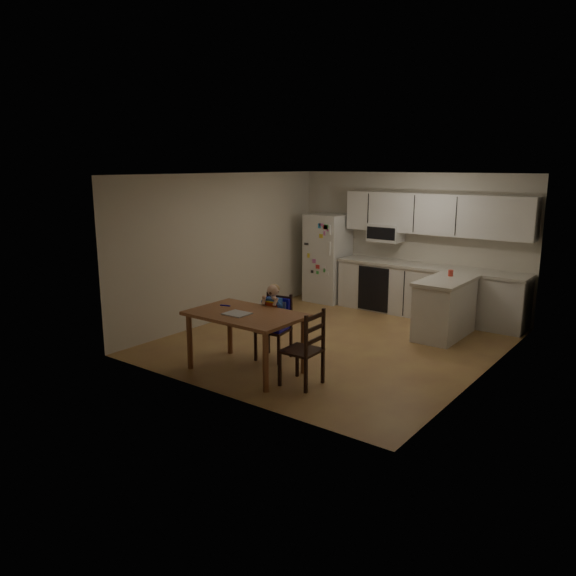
# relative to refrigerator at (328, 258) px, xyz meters

# --- Properties ---
(room) EXTENTS (4.52, 5.01, 2.51)m
(room) POSITION_rel_refrigerator_xyz_m (1.55, -1.67, 0.40)
(room) COLOR #976641
(room) RESTS_ON ground
(refrigerator) EXTENTS (0.72, 0.70, 1.70)m
(refrigerator) POSITION_rel_refrigerator_xyz_m (0.00, 0.00, 0.00)
(refrigerator) COLOR silver
(refrigerator) RESTS_ON ground
(kitchen_run) EXTENTS (3.37, 0.62, 2.15)m
(kitchen_run) POSITION_rel_refrigerator_xyz_m (2.05, 0.09, 0.03)
(kitchen_run) COLOR silver
(kitchen_run) RESTS_ON ground
(kitchen_island) EXTENTS (0.65, 1.24, 0.91)m
(kitchen_island) POSITION_rel_refrigerator_xyz_m (2.76, -0.89, -0.39)
(kitchen_island) COLOR silver
(kitchen_island) RESTS_ON ground
(red_cup) EXTENTS (0.08, 0.08, 0.10)m
(red_cup) POSITION_rel_refrigerator_xyz_m (2.71, -0.61, 0.11)
(red_cup) COLOR red
(red_cup) RESTS_ON kitchen_island
(dining_table) EXTENTS (1.45, 0.94, 0.78)m
(dining_table) POSITION_rel_refrigerator_xyz_m (1.28, -3.88, -0.18)
(dining_table) COLOR brown
(dining_table) RESTS_ON ground
(napkin) EXTENTS (0.31, 0.27, 0.01)m
(napkin) POSITION_rel_refrigerator_xyz_m (1.23, -3.99, -0.06)
(napkin) COLOR #B0B0B5
(napkin) RESTS_ON dining_table
(toddler_spoon) EXTENTS (0.12, 0.06, 0.02)m
(toddler_spoon) POSITION_rel_refrigerator_xyz_m (0.81, -3.78, -0.06)
(toddler_spoon) COLOR #130EB1
(toddler_spoon) RESTS_ON dining_table
(chair_booster) EXTENTS (0.46, 0.46, 1.06)m
(chair_booster) POSITION_rel_refrigerator_xyz_m (1.27, -3.27, -0.21)
(chair_booster) COLOR black
(chair_booster) RESTS_ON ground
(chair_side) EXTENTS (0.43, 0.43, 0.95)m
(chair_side) POSITION_rel_refrigerator_xyz_m (2.23, -3.83, -0.31)
(chair_side) COLOR black
(chair_side) RESTS_ON ground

